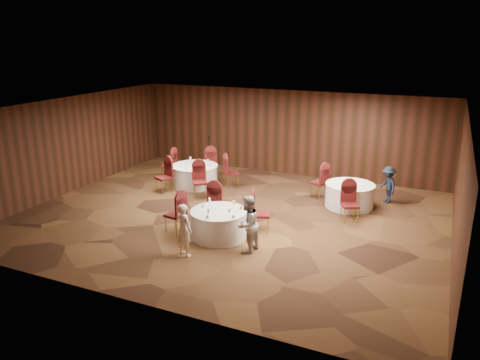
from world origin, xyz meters
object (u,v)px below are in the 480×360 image
at_px(table_main, 219,224).
at_px(table_right, 350,195).
at_px(mic_stand, 209,163).
at_px(man_c, 388,185).
at_px(woman_b, 247,224).
at_px(table_left, 195,175).
at_px(woman_a, 184,230).

distance_m(table_main, table_right, 4.59).
bearing_deg(mic_stand, man_c, -4.90).
relative_size(mic_stand, woman_b, 1.03).
bearing_deg(table_left, man_c, 8.30).
bearing_deg(woman_b, table_main, -106.30).
xyz_separation_m(table_right, woman_b, (-1.66, -4.21, 0.35)).
bearing_deg(woman_b, man_c, 161.28).
distance_m(table_right, mic_stand, 5.87).
xyz_separation_m(table_main, table_left, (-2.78, 3.66, 0.00)).
xyz_separation_m(table_main, woman_b, (1.03, -0.49, 0.35)).
distance_m(table_main, woman_a, 1.37).
bearing_deg(man_c, table_main, -73.46).
bearing_deg(table_main, mic_stand, 120.07).
bearing_deg(woman_a, woman_b, -128.96).
distance_m(table_left, table_right, 5.47).
distance_m(table_main, woman_b, 1.19).
distance_m(table_main, man_c, 5.92).
height_order(woman_a, woman_b, woman_b).
relative_size(table_left, woman_b, 1.13).
relative_size(table_main, mic_stand, 1.00).
relative_size(woman_a, woman_b, 0.92).
xyz_separation_m(mic_stand, man_c, (6.72, -0.58, 0.17)).
bearing_deg(man_c, woman_a, -68.63).
relative_size(mic_stand, man_c, 1.26).
bearing_deg(table_main, table_left, 127.22).
bearing_deg(woman_a, table_main, -82.99).
relative_size(table_right, woman_a, 1.14).
distance_m(table_left, man_c, 6.57).
distance_m(woman_b, man_c, 5.76).
relative_size(table_main, table_right, 0.99).
height_order(mic_stand, woman_a, mic_stand).
relative_size(woman_a, man_c, 1.12).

